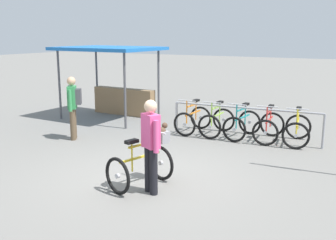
{
  "coord_description": "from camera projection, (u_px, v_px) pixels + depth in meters",
  "views": [
    {
      "loc": [
        4.02,
        -6.38,
        2.73
      ],
      "look_at": [
        0.1,
        0.64,
        1.0
      ],
      "focal_mm": 43.39,
      "sensor_mm": 36.0,
      "label": 1
    }
  ],
  "objects": [
    {
      "name": "racked_bike_orange",
      "position": [
        193.0,
        120.0,
        11.29
      ],
      "size": [
        0.67,
        1.1,
        0.97
      ],
      "color": "black",
      "rests_on": "ground"
    },
    {
      "name": "racked_bike_teal",
      "position": [
        242.0,
        124.0,
        10.7
      ],
      "size": [
        0.74,
        1.14,
        0.97
      ],
      "color": "black",
      "rests_on": "ground"
    },
    {
      "name": "person_with_featured_bike",
      "position": [
        151.0,
        142.0,
        6.89
      ],
      "size": [
        0.47,
        0.34,
        1.64
      ],
      "color": "black",
      "rests_on": "ground"
    },
    {
      "name": "racked_bike_red",
      "position": [
        269.0,
        127.0,
        10.41
      ],
      "size": [
        0.76,
        1.15,
        0.97
      ],
      "color": "black",
      "rests_on": "ground"
    },
    {
      "name": "market_stall",
      "position": [
        116.0,
        75.0,
        13.23
      ],
      "size": [
        3.17,
        2.4,
        2.3
      ],
      "color": "#4C4C51",
      "rests_on": "ground"
    },
    {
      "name": "featured_bicycle",
      "position": [
        145.0,
        159.0,
        7.35
      ],
      "size": [
        0.94,
        1.25,
        1.09
      ],
      "color": "black",
      "rests_on": "ground"
    },
    {
      "name": "ground_plane",
      "position": [
        148.0,
        175.0,
        7.94
      ],
      "size": [
        80.0,
        80.0,
        0.0
      ],
      "primitive_type": "plane",
      "color": "slate"
    },
    {
      "name": "bike_rack_rail",
      "position": [
        245.0,
        114.0,
        10.43
      ],
      "size": [
        3.9,
        0.31,
        0.88
      ],
      "color": "#99999E",
      "rests_on": "ground"
    },
    {
      "name": "racked_bike_lime",
      "position": [
        217.0,
        122.0,
        10.99
      ],
      "size": [
        0.67,
        1.11,
        0.97
      ],
      "color": "black",
      "rests_on": "ground"
    },
    {
      "name": "pedestrian_with_backpack",
      "position": [
        73.0,
        104.0,
        10.45
      ],
      "size": [
        0.45,
        0.47,
        1.64
      ],
      "color": "brown",
      "rests_on": "ground"
    },
    {
      "name": "racked_bike_yellow",
      "position": [
        297.0,
        130.0,
        10.11
      ],
      "size": [
        0.81,
        1.18,
        0.97
      ],
      "color": "black",
      "rests_on": "ground"
    }
  ]
}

